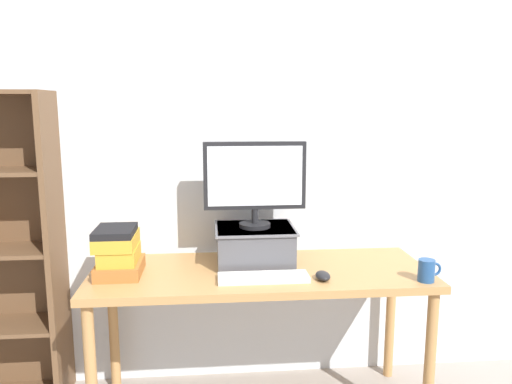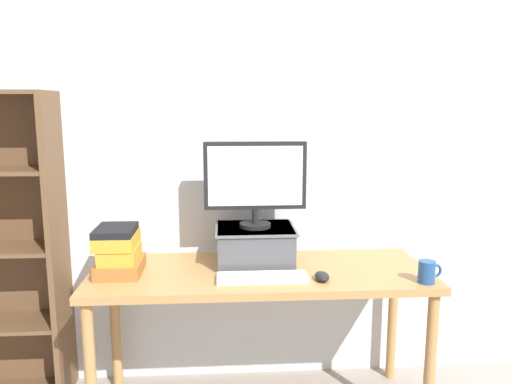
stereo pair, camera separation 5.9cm
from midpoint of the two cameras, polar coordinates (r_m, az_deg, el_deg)
back_wall at (r=2.66m, az=-0.97°, el=5.71°), size 7.00×0.08×2.60m
desk at (r=2.42m, az=-0.23°, el=-10.62°), size 1.59×0.60×0.73m
riser_box at (r=2.46m, az=-0.82°, el=-5.93°), size 0.39×0.33×0.18m
computer_monitor at (r=2.39m, az=-0.84°, el=1.44°), size 0.49×0.15×0.42m
keyboard at (r=2.25m, az=-0.01°, el=-9.73°), size 0.40×0.13×0.02m
computer_mouse at (r=2.27m, az=6.91°, el=-9.48°), size 0.06×0.10×0.04m
book_stack at (r=2.39m, az=-16.16°, el=-6.59°), size 0.20×0.26×0.22m
coffee_mug at (r=2.34m, az=18.27°, el=-8.50°), size 0.10×0.07×0.10m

